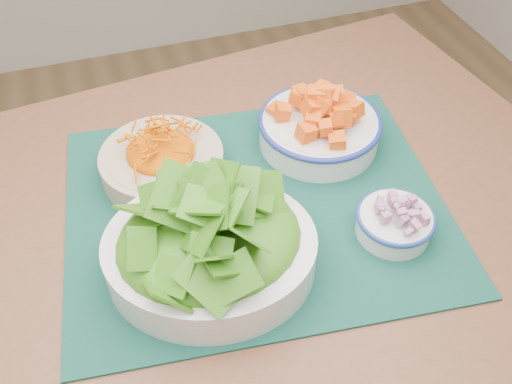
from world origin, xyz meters
TOP-DOWN VIEW (x-y plane):
  - table at (0.10, 0.24)m, footprint 1.34×0.98m
  - placemat at (0.17, 0.23)m, footprint 0.64×0.55m
  - carrot_bowl at (0.04, 0.35)m, footprint 0.22×0.22m
  - squash_bowl at (0.32, 0.35)m, footprint 0.27×0.27m
  - lettuce_bowl at (0.07, 0.14)m, footprint 0.35×0.32m
  - onion_bowl at (0.35, 0.12)m, footprint 0.14×0.14m

SIDE VIEW (x-z plane):
  - table at x=0.10m, z-range 0.28..1.03m
  - placemat at x=0.17m, z-range 0.75..0.75m
  - onion_bowl at x=0.35m, z-range 0.75..0.81m
  - carrot_bowl at x=0.04m, z-range 0.75..0.83m
  - squash_bowl at x=0.32m, z-range 0.75..0.85m
  - lettuce_bowl at x=0.07m, z-range 0.75..0.89m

